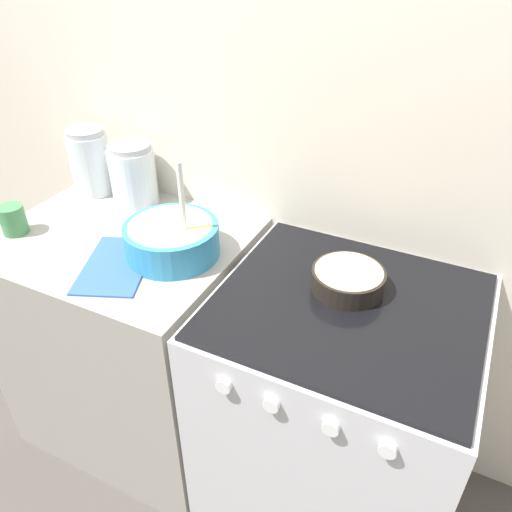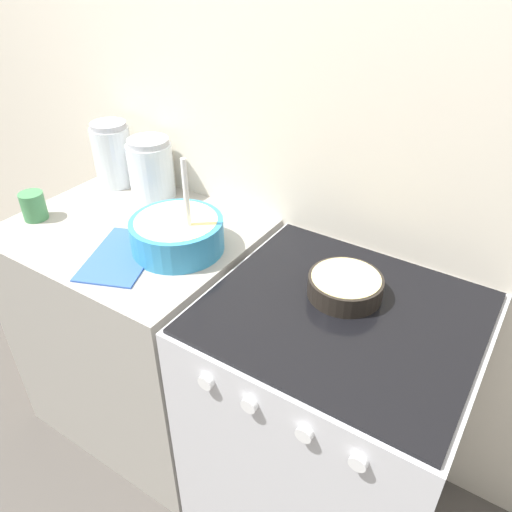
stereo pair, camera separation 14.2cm
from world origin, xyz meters
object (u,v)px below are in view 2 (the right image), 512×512
stove (329,420)px  storage_jar_left (114,158)px  storage_jar_middle (152,172)px  baking_pan (345,286)px  mixing_bowl (177,233)px  tin_can (34,206)px

stove → storage_jar_left: storage_jar_left is taller
storage_jar_middle → storage_jar_left: bearing=180.0°
baking_pan → storage_jar_left: 1.05m
stove → storage_jar_middle: (-0.86, 0.22, 0.53)m
stove → storage_jar_middle: 1.04m
mixing_bowl → storage_jar_left: 0.56m
mixing_bowl → tin_can: (-0.53, -0.12, -0.01)m
mixing_bowl → tin_can: mixing_bowl is taller
mixing_bowl → storage_jar_middle: bearing=143.7°
baking_pan → tin_can: 1.07m
stove → storage_jar_middle: storage_jar_middle is taller
stove → mixing_bowl: mixing_bowl is taller
storage_jar_left → tin_can: storage_jar_left is taller
stove → storage_jar_middle: size_ratio=4.08×
storage_jar_left → storage_jar_middle: 0.19m
stove → baking_pan: baking_pan is taller
baking_pan → stove: bearing=-68.3°
baking_pan → tin_can: bearing=-170.0°
mixing_bowl → tin_can: 0.54m
storage_jar_left → stove: bearing=-12.0°
storage_jar_middle → tin_can: 0.41m
mixing_bowl → baking_pan: (0.53, 0.07, -0.03)m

